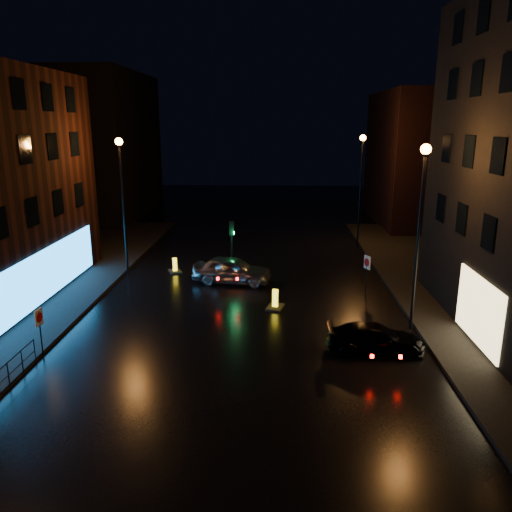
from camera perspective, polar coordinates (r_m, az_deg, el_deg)
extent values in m
plane|color=black|center=(18.31, -2.83, -15.31)|extent=(120.00, 120.00, 0.00)
cube|color=black|center=(53.72, -17.06, 11.99)|extent=(8.00, 16.00, 14.00)
cube|color=black|center=(49.70, 18.41, 10.53)|extent=(8.00, 14.00, 12.00)
cylinder|color=black|center=(31.60, -14.89, 4.97)|extent=(0.14, 0.14, 8.00)
cylinder|color=black|center=(31.19, -15.39, 12.22)|extent=(0.20, 0.20, 0.25)
sphere|color=orange|center=(31.18, -15.41, 12.50)|extent=(0.44, 0.44, 0.44)
cylinder|color=black|center=(23.22, 17.99, 1.23)|extent=(0.14, 0.14, 8.00)
cylinder|color=black|center=(22.66, 18.81, 11.11)|extent=(0.20, 0.20, 0.25)
sphere|color=orange|center=(22.65, 18.85, 11.48)|extent=(0.44, 0.44, 0.44)
cylinder|color=black|center=(38.61, 11.79, 6.91)|extent=(0.14, 0.14, 8.00)
cylinder|color=black|center=(38.27, 12.11, 12.84)|extent=(0.20, 0.20, 0.25)
sphere|color=orange|center=(38.27, 12.13, 13.07)|extent=(0.44, 0.44, 0.44)
cube|color=black|center=(31.24, -2.74, -2.09)|extent=(1.40, 2.40, 0.12)
cylinder|color=black|center=(30.87, -2.77, 0.29)|extent=(0.12, 0.12, 2.80)
cube|color=black|center=(30.50, -2.81, 3.20)|extent=(0.28, 0.22, 0.90)
cylinder|color=#0CFF59|center=(30.55, -2.54, 2.68)|extent=(0.05, 0.18, 0.18)
cylinder|color=black|center=(21.94, -23.97, -9.83)|extent=(0.04, 0.04, 1.00)
imported|color=#999CA0|center=(29.57, -2.75, -1.60)|extent=(4.85, 2.49, 1.58)
imported|color=black|center=(21.50, 13.44, -9.15)|extent=(4.06, 1.69, 1.17)
cube|color=black|center=(25.79, 2.19, -5.87)|extent=(1.03, 1.31, 0.10)
cube|color=yellow|center=(25.62, 2.21, -4.87)|extent=(0.30, 0.23, 0.96)
cube|color=black|center=(25.62, 2.21, -4.87)|extent=(0.28, 0.09, 0.57)
cube|color=black|center=(32.26, -9.23, -1.74)|extent=(1.07, 1.25, 0.09)
cube|color=yellow|center=(32.13, -9.26, -0.99)|extent=(0.29, 0.25, 0.88)
cube|color=black|center=(32.13, -9.26, -0.99)|extent=(0.25, 0.12, 0.53)
cylinder|color=black|center=(22.06, -23.38, -8.22)|extent=(0.05, 0.05, 2.00)
cube|color=silver|center=(21.80, -23.58, -6.46)|extent=(0.10, 0.50, 0.68)
cylinder|color=#B20C0C|center=(21.78, -23.52, -6.46)|extent=(0.06, 0.40, 0.40)
cylinder|color=black|center=(28.01, 12.51, -2.27)|extent=(0.06, 0.06, 2.17)
cube|color=white|center=(27.79, 12.60, -0.71)|extent=(0.27, 0.51, 0.74)
cylinder|color=#B20C0C|center=(27.77, 12.55, -0.72)|extent=(0.20, 0.40, 0.43)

